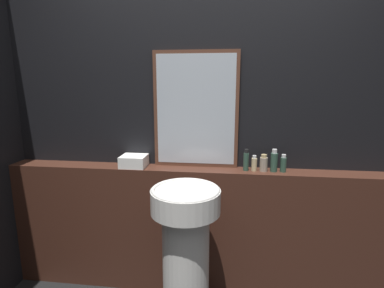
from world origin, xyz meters
TOP-DOWN VIEW (x-y plane):
  - wall_back at (0.00, 1.32)m, footprint 8.00×0.06m
  - vanity_counter at (0.00, 1.20)m, footprint 2.90×0.18m
  - pedestal_sink at (-0.08, 0.80)m, footprint 0.41×0.41m
  - mirror at (-0.07, 1.27)m, footprint 0.60×0.03m
  - towel_stack at (-0.52, 1.20)m, footprint 0.18×0.17m
  - shampoo_bottle at (0.29, 1.20)m, footprint 0.04×0.04m
  - conditioner_bottle at (0.34, 1.20)m, footprint 0.04×0.04m
  - lotion_bottle at (0.41, 1.20)m, footprint 0.05×0.05m
  - body_wash_bottle at (0.48, 1.20)m, footprint 0.05×0.05m
  - hand_soap_bottle at (0.54, 1.20)m, footprint 0.04×0.04m

SIDE VIEW (x-z plane):
  - vanity_counter at x=0.00m, z-range 0.00..0.95m
  - pedestal_sink at x=-0.08m, z-range 0.07..1.01m
  - towel_stack at x=-0.52m, z-range 0.95..1.03m
  - conditioner_bottle at x=0.34m, z-range 0.95..1.06m
  - lotion_bottle at x=0.41m, z-range 0.95..1.06m
  - hand_soap_bottle at x=0.54m, z-range 0.95..1.07m
  - shampoo_bottle at x=0.29m, z-range 0.94..1.10m
  - body_wash_bottle at x=0.48m, z-range 0.94..1.10m
  - wall_back at x=0.00m, z-range 0.00..2.50m
  - mirror at x=-0.07m, z-range 0.95..1.77m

